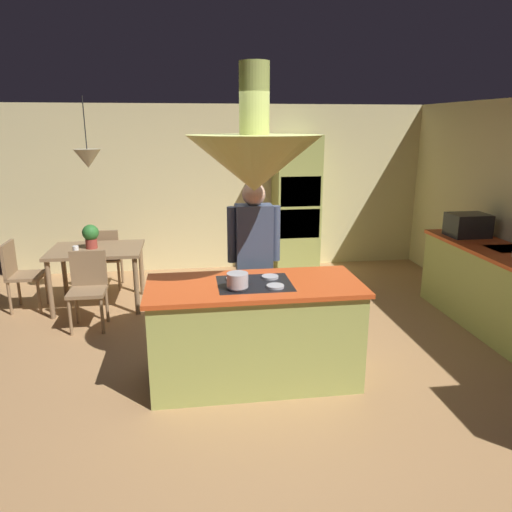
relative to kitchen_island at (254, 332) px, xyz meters
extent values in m
plane|color=#AD7F51|center=(0.00, 0.20, -0.46)|extent=(8.16, 8.16, 0.00)
cube|color=beige|center=(0.00, 3.65, 0.81)|extent=(6.80, 0.10, 2.55)
cube|color=#A8B259|center=(0.00, 0.00, -0.02)|extent=(1.81, 0.78, 0.88)
cube|color=#D14C1E|center=(0.00, 0.00, 0.44)|extent=(1.87, 0.84, 0.04)
cube|color=black|center=(0.00, 0.00, 0.45)|extent=(0.64, 0.52, 0.01)
cylinder|color=#B2B2B7|center=(-0.16, -0.13, 0.47)|extent=(0.15, 0.15, 0.02)
cylinder|color=#B2B2B7|center=(0.16, -0.13, 0.47)|extent=(0.15, 0.15, 0.02)
cylinder|color=#B2B2B7|center=(-0.16, 0.13, 0.47)|extent=(0.15, 0.15, 0.02)
cylinder|color=#B2B2B7|center=(0.16, 0.13, 0.47)|extent=(0.15, 0.15, 0.02)
cube|color=#A8B259|center=(2.84, 0.80, -0.02)|extent=(0.62, 2.08, 0.88)
cube|color=#D14C1E|center=(2.84, 0.80, 0.44)|extent=(0.66, 2.12, 0.04)
cube|color=#B2B2B7|center=(3.00, 0.80, 0.38)|extent=(0.48, 0.36, 0.16)
cube|color=#A8B259|center=(1.10, 3.25, 0.59)|extent=(0.66, 0.62, 2.11)
cube|color=black|center=(1.10, 2.96, 0.84)|extent=(0.60, 0.04, 0.44)
cube|color=black|center=(1.10, 2.96, 0.36)|extent=(0.60, 0.04, 0.44)
cube|color=#8B6C4B|center=(-1.70, 2.10, 0.28)|extent=(1.12, 0.83, 0.04)
cylinder|color=#8B6C4B|center=(-2.20, 1.74, -0.10)|extent=(0.06, 0.06, 0.72)
cylinder|color=#8B6C4B|center=(-1.20, 1.74, -0.10)|extent=(0.06, 0.06, 0.72)
cylinder|color=#8B6C4B|center=(-2.20, 2.46, -0.10)|extent=(0.06, 0.06, 0.72)
cylinder|color=#8B6C4B|center=(-1.20, 2.46, -0.10)|extent=(0.06, 0.06, 0.72)
cylinder|color=tan|center=(0.00, 0.69, -0.04)|extent=(0.14, 0.14, 0.84)
cylinder|color=tan|center=(0.18, 0.69, -0.04)|extent=(0.14, 0.14, 0.84)
cube|color=#3F4C66|center=(0.09, 0.69, 0.71)|extent=(0.36, 0.22, 0.65)
cylinder|color=#3F4C66|center=(-0.13, 0.69, 0.74)|extent=(0.09, 0.09, 0.55)
cylinder|color=#3F4C66|center=(0.31, 0.69, 0.74)|extent=(0.09, 0.09, 0.55)
sphere|color=tan|center=(0.09, 0.69, 1.13)|extent=(0.23, 0.23, 0.23)
cone|color=#A8B259|center=(0.00, 0.00, 1.48)|extent=(1.10, 1.10, 0.45)
cylinder|color=#A8B259|center=(0.00, 0.00, 1.98)|extent=(0.24, 0.24, 0.55)
cone|color=beige|center=(-1.70, 2.10, 1.40)|extent=(0.32, 0.32, 0.22)
cylinder|color=black|center=(-1.70, 2.10, 1.81)|extent=(0.01, 0.01, 0.60)
cube|color=#8B6C4B|center=(-1.70, 1.38, -0.02)|extent=(0.40, 0.40, 0.04)
cube|color=#8B6C4B|center=(-1.70, 1.56, 0.20)|extent=(0.40, 0.04, 0.42)
cylinder|color=#8B6C4B|center=(-1.87, 1.21, -0.25)|extent=(0.04, 0.04, 0.43)
cylinder|color=#8B6C4B|center=(-1.53, 1.21, -0.25)|extent=(0.04, 0.04, 0.43)
cylinder|color=#8B6C4B|center=(-1.87, 1.55, -0.25)|extent=(0.04, 0.04, 0.43)
cylinder|color=#8B6C4B|center=(-1.53, 1.55, -0.25)|extent=(0.04, 0.04, 0.43)
cube|color=#8B6C4B|center=(-1.70, 2.82, -0.02)|extent=(0.40, 0.40, 0.04)
cube|color=#8B6C4B|center=(-1.70, 2.64, 0.20)|extent=(0.40, 0.04, 0.42)
cylinder|color=#8B6C4B|center=(-1.53, 2.99, -0.25)|extent=(0.04, 0.04, 0.43)
cylinder|color=#8B6C4B|center=(-1.87, 2.99, -0.25)|extent=(0.04, 0.04, 0.43)
cylinder|color=#8B6C4B|center=(-1.53, 2.65, -0.25)|extent=(0.04, 0.04, 0.43)
cylinder|color=#8B6C4B|center=(-1.87, 2.65, -0.25)|extent=(0.04, 0.04, 0.43)
cube|color=#8B6C4B|center=(-2.56, 2.10, -0.02)|extent=(0.40, 0.40, 0.04)
cube|color=#8B6C4B|center=(-2.74, 2.10, 0.20)|extent=(0.04, 0.40, 0.42)
cylinder|color=#8B6C4B|center=(-2.39, 1.93, -0.25)|extent=(0.04, 0.04, 0.43)
cylinder|color=#8B6C4B|center=(-2.39, 2.27, -0.25)|extent=(0.04, 0.04, 0.43)
cylinder|color=#8B6C4B|center=(-2.73, 1.93, -0.25)|extent=(0.04, 0.04, 0.43)
cylinder|color=#8B6C4B|center=(-2.73, 2.27, -0.25)|extent=(0.04, 0.04, 0.43)
cylinder|color=#99382D|center=(-1.75, 2.11, 0.36)|extent=(0.14, 0.14, 0.12)
sphere|color=#2D722D|center=(-1.75, 2.11, 0.50)|extent=(0.20, 0.20, 0.20)
cylinder|color=white|center=(-1.89, 1.89, 0.34)|extent=(0.07, 0.07, 0.09)
cube|color=#232326|center=(2.84, 1.42, 0.60)|extent=(0.46, 0.36, 0.28)
cylinder|color=#B2B2B7|center=(-0.16, -0.13, 0.54)|extent=(0.18, 0.18, 0.12)
camera|label=1|loc=(-0.55, -3.90, 1.79)|focal=33.64mm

